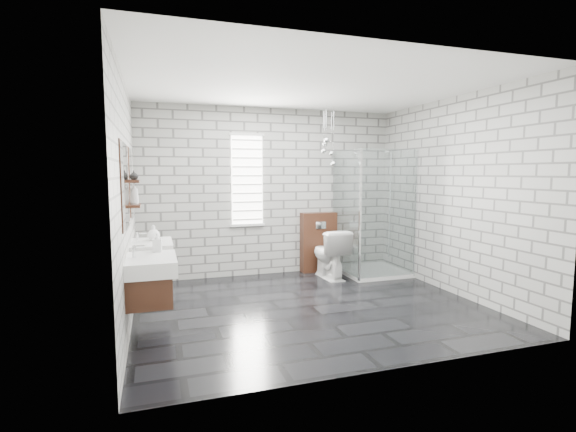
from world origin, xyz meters
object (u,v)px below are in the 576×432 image
shower_enclosure (370,245)px  vanity_left (147,267)px  vanity_right (148,249)px  toilet (329,253)px  cistern_panel (318,242)px

shower_enclosure → vanity_left: bearing=-153.2°
vanity_right → toilet: bearing=16.8°
vanity_left → toilet: 3.26m
shower_enclosure → toilet: size_ratio=2.59×
cistern_panel → toilet: (0.00, -0.47, -0.11)m
vanity_right → toilet: vanity_right is taller
vanity_left → toilet: size_ratio=2.00×
vanity_right → cistern_panel: (2.71, 1.28, -0.26)m
vanity_right → shower_enclosure: shower_enclosure is taller
toilet → cistern_panel: bearing=-92.6°
vanity_right → toilet: (2.71, 0.82, -0.36)m
vanity_left → vanity_right: (0.00, 0.95, 0.00)m
vanity_left → cistern_panel: size_ratio=1.57×
vanity_left → shower_enclosure: (3.41, 1.72, -0.25)m
cistern_panel → shower_enclosure: shower_enclosure is taller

